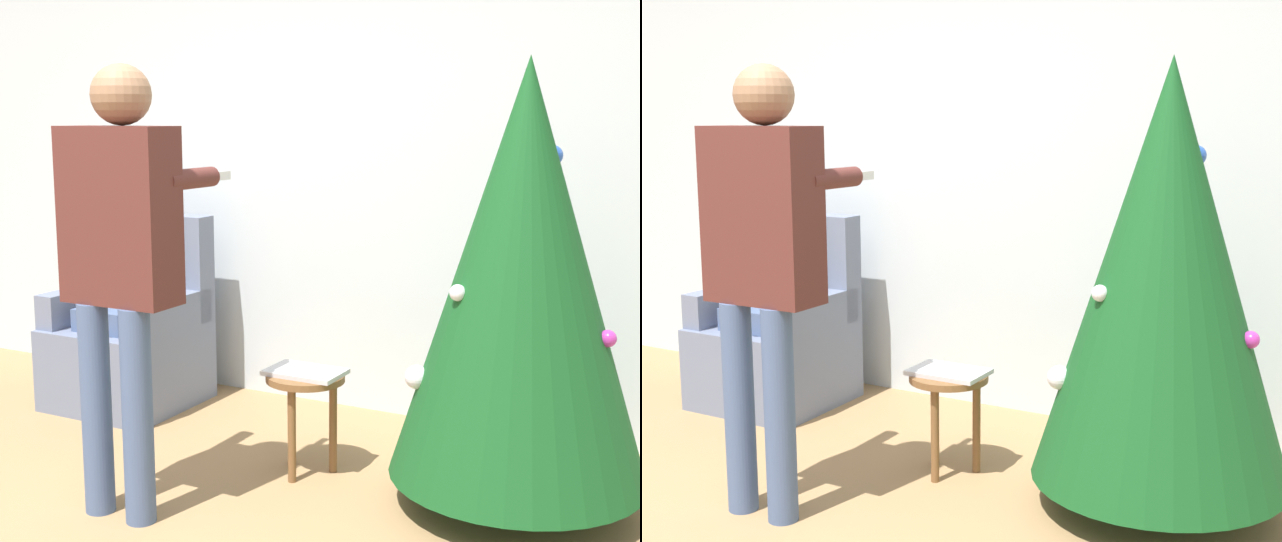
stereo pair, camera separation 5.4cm
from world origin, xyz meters
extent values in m
cube|color=silver|center=(0.00, 2.23, 1.35)|extent=(8.00, 0.06, 2.70)
cylinder|color=brown|center=(1.23, 1.38, 0.07)|extent=(0.10, 0.10, 0.13)
cone|color=#144C1E|center=(1.23, 1.38, 0.97)|extent=(1.03, 1.03, 1.67)
sphere|color=#2856B2|center=(1.30, 1.49, 1.42)|extent=(0.08, 0.08, 0.08)
sphere|color=gold|center=(1.04, 1.60, 0.92)|extent=(0.10, 0.10, 0.10)
sphere|color=#B23399|center=(1.57, 1.37, 0.74)|extent=(0.07, 0.07, 0.07)
sphere|color=white|center=(0.86, 1.21, 0.53)|extent=(0.10, 0.10, 0.10)
sphere|color=white|center=(1.04, 1.17, 0.90)|extent=(0.07, 0.07, 0.07)
cube|color=slate|center=(-1.02, 1.67, 0.22)|extent=(0.71, 0.69, 0.44)
cube|color=slate|center=(-1.02, 1.95, 0.74)|extent=(0.71, 0.14, 0.59)
cube|color=slate|center=(-1.31, 1.67, 0.54)|extent=(0.12, 0.62, 0.19)
cube|color=slate|center=(-0.72, 1.67, 0.54)|extent=(0.12, 0.62, 0.19)
cylinder|color=#475B84|center=(-1.12, 1.47, 0.22)|extent=(0.11, 0.11, 0.44)
cylinder|color=#475B84|center=(-0.92, 1.47, 0.22)|extent=(0.11, 0.11, 0.44)
cube|color=#475B84|center=(-1.02, 1.62, 0.50)|extent=(0.32, 0.40, 0.12)
cube|color=gray|center=(-1.02, 1.77, 0.81)|extent=(0.36, 0.20, 0.50)
sphere|color=tan|center=(-1.02, 1.77, 1.16)|extent=(0.20, 0.20, 0.20)
cylinder|color=#475B84|center=(-0.23, 0.55, 0.43)|extent=(0.12, 0.12, 0.86)
cylinder|color=#475B84|center=(-0.02, 0.55, 0.43)|extent=(0.12, 0.12, 0.86)
cube|color=#562823|center=(-0.12, 0.61, 1.19)|extent=(0.46, 0.20, 0.68)
sphere|color=#936B4C|center=(-0.12, 0.64, 1.65)|extent=(0.23, 0.23, 0.23)
cylinder|color=#562823|center=(-0.32, 0.80, 1.33)|extent=(0.08, 0.30, 0.08)
cylinder|color=#562823|center=(0.07, 0.80, 1.33)|extent=(0.08, 0.30, 0.08)
cube|color=white|center=(0.07, 0.99, 1.33)|extent=(0.04, 0.14, 0.04)
cylinder|color=brown|center=(0.32, 1.28, 0.44)|extent=(0.35, 0.35, 0.03)
cylinder|color=brown|center=(0.32, 1.16, 0.21)|extent=(0.04, 0.04, 0.42)
cylinder|color=brown|center=(0.42, 1.34, 0.21)|extent=(0.04, 0.04, 0.42)
cylinder|color=brown|center=(0.21, 1.34, 0.21)|extent=(0.04, 0.04, 0.42)
cube|color=silver|center=(0.32, 1.28, 0.46)|extent=(0.33, 0.22, 0.02)
camera|label=1|loc=(2.13, -2.03, 1.57)|focal=50.00mm
camera|label=2|loc=(2.17, -2.00, 1.57)|focal=50.00mm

